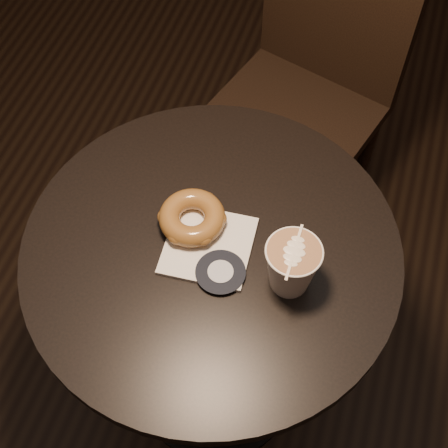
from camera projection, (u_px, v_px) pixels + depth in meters
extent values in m
plane|color=black|center=(216.00, 381.00, 1.77)|extent=(4.50, 4.50, 0.00)
cylinder|color=black|center=(211.00, 250.00, 1.15)|extent=(0.70, 0.70, 0.03)
cylinder|color=black|center=(214.00, 329.00, 1.46)|extent=(0.07, 0.07, 0.70)
cylinder|color=black|center=(216.00, 380.00, 1.76)|extent=(0.44, 0.44, 0.02)
cube|color=black|center=(292.00, 119.00, 1.69)|extent=(0.52, 0.52, 0.04)
cylinder|color=black|center=(203.00, 183.00, 1.86)|extent=(0.04, 0.04, 0.47)
cylinder|color=black|center=(305.00, 241.00, 1.75)|extent=(0.04, 0.04, 0.47)
cylinder|color=black|center=(267.00, 111.00, 2.02)|extent=(0.04, 0.04, 0.47)
cylinder|color=black|center=(364.00, 160.00, 1.91)|extent=(0.04, 0.04, 0.47)
cube|color=white|center=(208.00, 246.00, 1.14)|extent=(0.17, 0.17, 0.01)
torus|color=brown|center=(192.00, 217.00, 1.14)|extent=(0.12, 0.12, 0.04)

